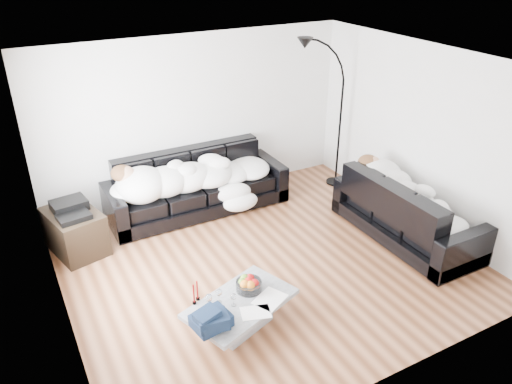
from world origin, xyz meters
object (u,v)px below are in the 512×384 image
sofa_right (407,209)px  sofa_back (197,183)px  stereo (70,208)px  coffee_table (241,314)px  av_cabinet (75,231)px  sleeper_back (197,172)px  sleeper_right (409,196)px  shoes (434,263)px  wine_glass_b (209,302)px  wine_glass_c (234,300)px  fruit_bowl (249,283)px  candle_right (197,291)px  wine_glass_a (219,296)px  candle_left (194,294)px  floor_lamp (340,122)px

sofa_right → sofa_back: bearing=46.6°
sofa_back → stereo: size_ratio=6.27×
coffee_table → av_cabinet: av_cabinet is taller
sofa_back → sleeper_back: sofa_back is taller
sleeper_right → shoes: size_ratio=4.06×
sofa_back → wine_glass_b: sofa_back is taller
wine_glass_c → av_cabinet: 2.71m
sleeper_back → wine_glass_c: (-0.71, -2.66, -0.23)m
sofa_back → shoes: 3.60m
sleeper_back → stereo: sleeper_back is taller
fruit_bowl → av_cabinet: bearing=122.6°
sleeper_right → candle_right: sleeper_right is taller
sofa_back → coffee_table: 2.78m
wine_glass_c → wine_glass_a: bearing=132.5°
coffee_table → wine_glass_a: (-0.20, 0.10, 0.26)m
candle_left → floor_lamp: floor_lamp is taller
wine_glass_c → stereo: stereo is taller
sofa_right → floor_lamp: (0.19, 1.89, 0.67)m
sleeper_right → wine_glass_b: size_ratio=10.25×
wine_glass_a → shoes: bearing=-6.0°
coffee_table → wine_glass_c: wine_glass_c is taller
sleeper_back → candle_right: size_ratio=9.65×
wine_glass_c → fruit_bowl: bearing=30.9°
floor_lamp → wine_glass_b: bearing=-137.2°
fruit_bowl → candle_left: 0.63m
coffee_table → fruit_bowl: fruit_bowl is taller
sleeper_right → coffee_table: 2.98m
wine_glass_c → av_cabinet: av_cabinet is taller
coffee_table → wine_glass_a: bearing=153.3°
candle_right → candle_left: bearing=-143.3°
wine_glass_c → candle_right: size_ratio=0.63×
wine_glass_c → candle_right: bearing=137.8°
coffee_table → candle_right: size_ratio=4.88×
sleeper_right → wine_glass_a: bearing=98.1°
av_cabinet → stereo: size_ratio=1.95×
wine_glass_c → av_cabinet: bearing=116.1°
sofa_right → fruit_bowl: sofa_right is taller
sleeper_back → stereo: bearing=-172.9°
sofa_back → wine_glass_a: size_ratio=16.50×
wine_glass_c → floor_lamp: floor_lamp is taller
wine_glass_c → sofa_back: bearing=75.4°
candle_left → floor_lamp: size_ratio=0.11×
sofa_back → sleeper_right: size_ratio=1.47×
floor_lamp → coffee_table: bearing=-133.7°
sofa_right → av_cabinet: (-4.17, 1.86, -0.15)m
fruit_bowl → candle_right: (-0.56, 0.11, 0.03)m
sofa_back → sleeper_right: bearing=-43.4°
coffee_table → fruit_bowl: size_ratio=4.10×
wine_glass_c → candle_right: 0.40m
sofa_right → candle_left: size_ratio=8.91×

